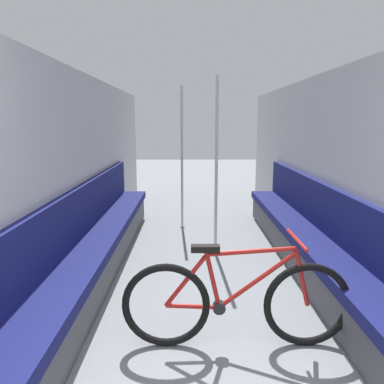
{
  "coord_description": "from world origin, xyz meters",
  "views": [
    {
      "loc": [
        -0.16,
        -0.94,
        1.6
      ],
      "look_at": [
        -0.13,
        3.38,
        0.79
      ],
      "focal_mm": 35.0,
      "sensor_mm": 36.0,
      "label": 1
    }
  ],
  "objects_px": {
    "grab_pole_far": "(216,170)",
    "grab_pole_near": "(182,161)",
    "bicycle": "(236,302)",
    "bench_seat_row_right": "(312,245)",
    "bench_seat_row_left": "(96,246)"
  },
  "relations": [
    {
      "from": "grab_pole_far",
      "to": "grab_pole_near",
      "type": "bearing_deg",
      "value": 110.47
    },
    {
      "from": "bicycle",
      "to": "grab_pole_far",
      "type": "height_order",
      "value": "grab_pole_far"
    },
    {
      "from": "grab_pole_near",
      "to": "grab_pole_far",
      "type": "xyz_separation_m",
      "value": [
        0.43,
        -1.15,
        0.0
      ]
    },
    {
      "from": "bench_seat_row_right",
      "to": "bicycle",
      "type": "relative_size",
      "value": 3.0
    },
    {
      "from": "bench_seat_row_left",
      "to": "grab_pole_near",
      "type": "height_order",
      "value": "grab_pole_near"
    },
    {
      "from": "bicycle",
      "to": "grab_pole_near",
      "type": "relative_size",
      "value": 0.77
    },
    {
      "from": "grab_pole_near",
      "to": "bench_seat_row_left",
      "type": "bearing_deg",
      "value": -116.38
    },
    {
      "from": "grab_pole_near",
      "to": "grab_pole_far",
      "type": "distance_m",
      "value": 1.22
    },
    {
      "from": "bench_seat_row_right",
      "to": "grab_pole_far",
      "type": "relative_size",
      "value": 2.32
    },
    {
      "from": "bench_seat_row_left",
      "to": "bicycle",
      "type": "height_order",
      "value": "bench_seat_row_left"
    },
    {
      "from": "bench_seat_row_right",
      "to": "bicycle",
      "type": "bearing_deg",
      "value": -126.46
    },
    {
      "from": "bench_seat_row_right",
      "to": "grab_pole_near",
      "type": "xyz_separation_m",
      "value": [
        -1.41,
        1.77,
        0.72
      ]
    },
    {
      "from": "bench_seat_row_left",
      "to": "bench_seat_row_right",
      "type": "height_order",
      "value": "same"
    },
    {
      "from": "bench_seat_row_right",
      "to": "grab_pole_far",
      "type": "distance_m",
      "value": 1.37
    },
    {
      "from": "bench_seat_row_left",
      "to": "grab_pole_far",
      "type": "xyz_separation_m",
      "value": [
        1.31,
        0.63,
        0.72
      ]
    }
  ]
}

